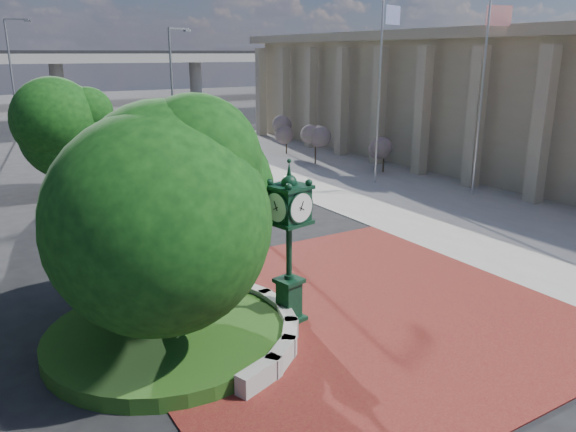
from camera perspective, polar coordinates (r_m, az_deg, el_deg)
The scene contains 18 objects.
ground at distance 17.26m, azimuth 3.75°, elevation -8.52°, with size 200.00×200.00×0.00m, color black.
plaza at distance 16.53m, azimuth 5.77°, elevation -9.67°, with size 12.00×12.00×0.04m, color maroon.
sidewalk at distance 34.65m, azimuth 15.98°, elevation 3.63°, with size 20.00×50.00×0.04m, color #9E9B93.
planter_wall at distance 15.87m, azimuth -4.37°, elevation -9.77°, with size 2.96×6.77×0.54m.
grass_bed at distance 15.13m, azimuth -12.27°, elevation -11.82°, with size 6.10×6.10×0.40m, color #1D3F12.
civic_building at distance 41.13m, azimuth 21.75°, elevation 11.10°, with size 17.35×44.00×8.60m.
overpass at distance 83.22m, azimuth -26.25°, elevation 14.19°, with size 90.00×12.00×7.50m.
tree_planter at distance 13.84m, azimuth -13.14°, elevation 1.18°, with size 5.20×5.20×6.33m.
tree_street at distance 31.42m, azimuth -22.09°, elevation 7.80°, with size 4.40×4.40×5.45m.
post_clock at distance 15.03m, azimuth 0.11°, elevation -2.11°, with size 1.09×1.09×4.53m.
parked_car at distance 49.96m, azimuth -20.34°, elevation 7.83°, with size 1.79×4.46×1.52m, color maroon.
flagpole_a at distance 30.31m, azimuth 19.03°, elevation 11.21°, with size 1.50×0.40×9.77m.
flagpole_b at distance 32.03m, azimuth 9.25°, elevation 12.30°, with size 1.53×0.46×9.99m.
street_lamp_near at distance 40.11m, azimuth -11.49°, elevation 13.03°, with size 1.89×0.91×8.84m.
street_lamp_far at distance 57.96m, azimuth -26.11°, elevation 13.40°, with size 2.21×0.88×10.13m.
shrub_near at distance 35.44m, azimuth 9.74°, elevation 6.89°, with size 1.20×1.20×2.20m.
shrub_mid at distance 37.71m, azimuth 2.82°, elevation 7.66°, with size 1.20×1.20×2.20m.
shrub_far at distance 41.54m, azimuth -0.17°, elevation 8.47°, with size 1.20×1.20×2.20m.
Camera 1 is at (-9.13, -12.74, 7.23)m, focal length 35.00 mm.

